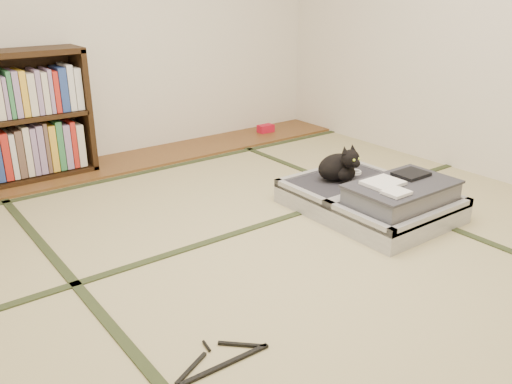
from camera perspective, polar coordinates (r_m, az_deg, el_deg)
floor at (r=2.89m, az=3.40°, el=-6.86°), size 4.50×4.50×0.00m
wood_strip at (r=4.48m, az=-13.34°, el=3.12°), size 4.00×0.50×0.02m
red_item at (r=5.20m, az=1.02°, el=6.70°), size 0.15×0.09×0.07m
tatami_borders at (r=3.24m, az=-2.24°, el=-3.51°), size 4.00×4.50×0.01m
suitcase at (r=3.44m, az=12.35°, el=-0.72°), size 0.74×0.98×0.29m
cat at (r=3.56m, az=8.82°, el=2.66°), size 0.33×0.33×0.26m
cable_coil at (r=3.74m, az=10.31°, el=2.04°), size 0.10×0.10×0.02m
hanger at (r=2.18m, az=-3.67°, el=-17.21°), size 0.41×0.19×0.01m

